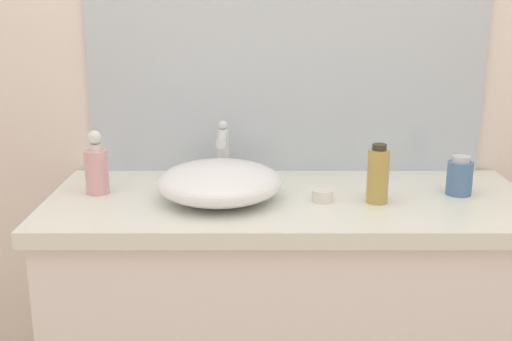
{
  "coord_description": "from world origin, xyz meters",
  "views": [
    {
      "loc": [
        -0.02,
        -1.21,
        1.44
      ],
      "look_at": [
        -0.02,
        0.4,
        0.99
      ],
      "focal_mm": 44.42,
      "sensor_mm": 36.0,
      "label": 1
    }
  ],
  "objects_px": {
    "lotion_bottle": "(379,175)",
    "perfume_bottle": "(461,177)",
    "candle_jar": "(324,196)",
    "soap_dispenser": "(98,168)",
    "sink_basin": "(221,182)"
  },
  "relations": [
    {
      "from": "soap_dispenser",
      "to": "candle_jar",
      "type": "distance_m",
      "value": 0.62
    },
    {
      "from": "sink_basin",
      "to": "candle_jar",
      "type": "relative_size",
      "value": 6.06
    },
    {
      "from": "candle_jar",
      "to": "sink_basin",
      "type": "bearing_deg",
      "value": 177.26
    },
    {
      "from": "sink_basin",
      "to": "soap_dispenser",
      "type": "height_order",
      "value": "soap_dispenser"
    },
    {
      "from": "sink_basin",
      "to": "lotion_bottle",
      "type": "distance_m",
      "value": 0.42
    },
    {
      "from": "soap_dispenser",
      "to": "candle_jar",
      "type": "height_order",
      "value": "soap_dispenser"
    },
    {
      "from": "lotion_bottle",
      "to": "perfume_bottle",
      "type": "xyz_separation_m",
      "value": [
        0.24,
        0.07,
        -0.02
      ]
    },
    {
      "from": "lotion_bottle",
      "to": "perfume_bottle",
      "type": "height_order",
      "value": "lotion_bottle"
    },
    {
      "from": "perfume_bottle",
      "to": "candle_jar",
      "type": "relative_size",
      "value": 1.94
    },
    {
      "from": "soap_dispenser",
      "to": "lotion_bottle",
      "type": "distance_m",
      "value": 0.76
    },
    {
      "from": "sink_basin",
      "to": "perfume_bottle",
      "type": "distance_m",
      "value": 0.65
    },
    {
      "from": "lotion_bottle",
      "to": "perfume_bottle",
      "type": "distance_m",
      "value": 0.25
    },
    {
      "from": "sink_basin",
      "to": "lotion_bottle",
      "type": "height_order",
      "value": "lotion_bottle"
    },
    {
      "from": "sink_basin",
      "to": "perfume_bottle",
      "type": "relative_size",
      "value": 3.12
    },
    {
      "from": "perfume_bottle",
      "to": "sink_basin",
      "type": "bearing_deg",
      "value": -175.68
    }
  ]
}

